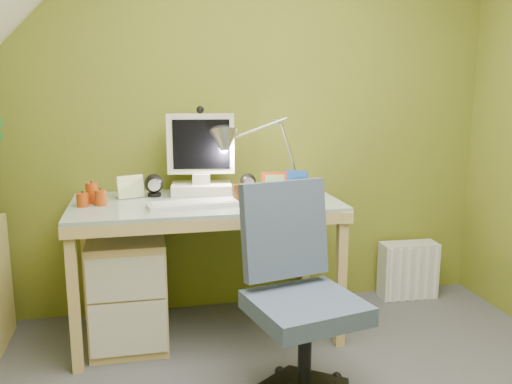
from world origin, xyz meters
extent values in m
cube|color=olive|center=(0.00, 1.60, 1.20)|extent=(3.20, 0.01, 2.40)
cube|color=white|center=(-0.32, 1.09, 0.78)|extent=(0.48, 0.20, 0.02)
cube|color=red|center=(0.14, 1.09, 0.77)|extent=(0.29, 0.24, 0.01)
ellipsoid|color=white|center=(0.14, 1.09, 0.79)|extent=(0.12, 0.09, 0.04)
cylinder|color=brown|center=(-0.06, 1.15, 0.82)|extent=(0.09, 0.09, 0.10)
cube|color=#BC3214|center=(0.18, 1.35, 0.83)|extent=(0.14, 0.03, 0.12)
cube|color=navy|center=(0.32, 1.39, 0.83)|extent=(0.13, 0.08, 0.12)
cube|color=beige|center=(-0.64, 1.37, 0.83)|extent=(0.15, 0.07, 0.13)
cube|color=silver|center=(1.13, 1.46, 0.19)|extent=(0.38, 0.16, 0.37)
camera|label=1|loc=(-0.56, -1.66, 1.40)|focal=38.00mm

